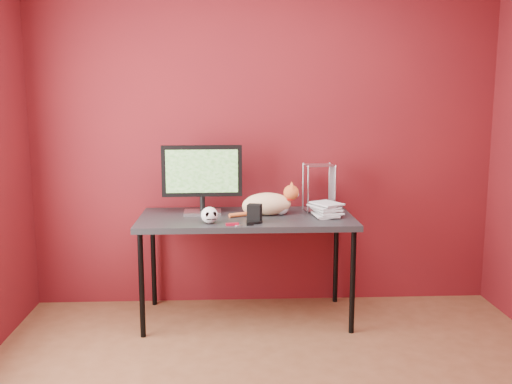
{
  "coord_description": "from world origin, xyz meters",
  "views": [
    {
      "loc": [
        -0.27,
        -2.55,
        1.57
      ],
      "look_at": [
        -0.09,
        1.15,
        0.96
      ],
      "focal_mm": 40.0,
      "sensor_mm": 36.0,
      "label": 1
    }
  ],
  "objects_px": {
    "desk": "(246,223)",
    "speaker": "(255,214)",
    "skull_mug": "(210,215)",
    "monitor": "(202,176)",
    "cat": "(268,204)",
    "book_stack": "(317,140)"
  },
  "relations": [
    {
      "from": "desk",
      "to": "speaker",
      "type": "bearing_deg",
      "value": -77.13
    },
    {
      "from": "speaker",
      "to": "skull_mug",
      "type": "bearing_deg",
      "value": -162.54
    },
    {
      "from": "monitor",
      "to": "cat",
      "type": "bearing_deg",
      "value": -9.25
    },
    {
      "from": "monitor",
      "to": "book_stack",
      "type": "distance_m",
      "value": 0.85
    },
    {
      "from": "desk",
      "to": "skull_mug",
      "type": "distance_m",
      "value": 0.35
    },
    {
      "from": "desk",
      "to": "cat",
      "type": "height_order",
      "value": "cat"
    },
    {
      "from": "desk",
      "to": "cat",
      "type": "distance_m",
      "value": 0.21
    },
    {
      "from": "skull_mug",
      "to": "book_stack",
      "type": "bearing_deg",
      "value": 0.35
    },
    {
      "from": "desk",
      "to": "skull_mug",
      "type": "height_order",
      "value": "skull_mug"
    },
    {
      "from": "desk",
      "to": "cat",
      "type": "bearing_deg",
      "value": 15.48
    },
    {
      "from": "skull_mug",
      "to": "speaker",
      "type": "distance_m",
      "value": 0.3
    },
    {
      "from": "monitor",
      "to": "cat",
      "type": "xyz_separation_m",
      "value": [
        0.47,
        -0.06,
        -0.19
      ]
    },
    {
      "from": "book_stack",
      "to": "cat",
      "type": "bearing_deg",
      "value": 167.05
    },
    {
      "from": "skull_mug",
      "to": "book_stack",
      "type": "relative_size",
      "value": 0.11
    },
    {
      "from": "desk",
      "to": "monitor",
      "type": "xyz_separation_m",
      "value": [
        -0.31,
        0.1,
        0.33
      ]
    },
    {
      "from": "speaker",
      "to": "desk",
      "type": "bearing_deg",
      "value": 118.24
    },
    {
      "from": "book_stack",
      "to": "skull_mug",
      "type": "bearing_deg",
      "value": -165.88
    },
    {
      "from": "desk",
      "to": "book_stack",
      "type": "distance_m",
      "value": 0.76
    },
    {
      "from": "desk",
      "to": "book_stack",
      "type": "xyz_separation_m",
      "value": [
        0.49,
        -0.03,
        0.59
      ]
    },
    {
      "from": "speaker",
      "to": "book_stack",
      "type": "xyz_separation_m",
      "value": [
        0.44,
        0.17,
        0.48
      ]
    },
    {
      "from": "skull_mug",
      "to": "speaker",
      "type": "bearing_deg",
      "value": -11.69
    },
    {
      "from": "desk",
      "to": "book_stack",
      "type": "relative_size",
      "value": 1.39
    }
  ]
}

